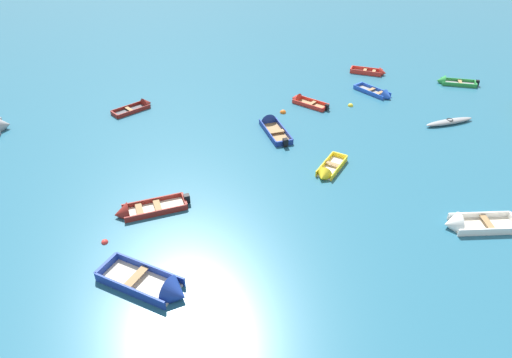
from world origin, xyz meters
The scene contains 14 objects.
rowboat_maroon_foreground_center centered at (-5.96, 31.78, 0.12)m, with size 2.92×2.25×0.89m.
rowboat_red_far_back centered at (5.16, 30.34, 0.13)m, with size 2.50×2.69×0.87m.
rowboat_deep_blue_near_camera centered at (2.16, 27.19, 0.16)m, with size 1.48×3.91×1.03m.
rowboat_blue_near_left centered at (11.08, 30.20, 0.13)m, with size 2.26×3.17×0.89m.
rowboat_yellow_distant_center centered at (3.91, 21.24, 0.15)m, with size 2.46×2.63×0.83m.
rowboat_white_midfield_right centered at (8.69, 15.73, 0.17)m, with size 3.53×1.68×1.13m.
rowboat_green_far_left centered at (17.14, 31.39, 0.13)m, with size 3.01×2.04×0.91m.
rowboat_maroon_outer_right centered at (-6.19, 19.83, 0.15)m, with size 3.70×1.56×1.02m.
rowboat_red_center centered at (12.39, 34.32, 0.15)m, with size 2.83×2.17×0.81m.
rowboat_deep_blue_far_right centered at (-5.19, 14.57, 0.20)m, with size 3.87×3.41×1.26m.
kayak_grey_back_row_center centered at (13.58, 25.29, 0.16)m, with size 3.49×0.92×0.33m.
mooring_buoy_far_field centered at (-7.56, 18.00, 0.00)m, with size 0.31×0.31×0.31m, color red.
mooring_buoy_midfield centered at (3.44, 29.02, 0.00)m, with size 0.42×0.42×0.42m, color orange.
mooring_buoy_between_boats_right centered at (8.32, 29.11, 0.00)m, with size 0.37×0.37×0.37m, color yellow.
Camera 1 is at (-4.07, 1.57, 13.89)m, focal length 32.45 mm.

